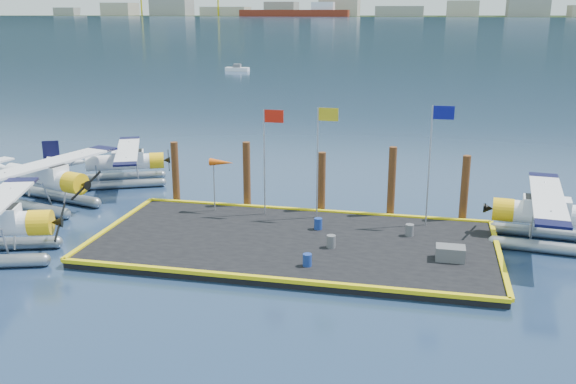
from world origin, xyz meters
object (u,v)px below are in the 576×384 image
Objects in this scene: drum_3 at (307,260)px; piling_3 at (392,184)px; flagpole_yellow at (321,146)px; piling_4 at (464,191)px; seaplane_d at (554,218)px; piling_2 at (322,184)px; drum_1 at (331,241)px; crate at (450,253)px; windsock at (221,164)px; seaplane_c at (123,164)px; drum_5 at (318,224)px; piling_1 at (247,177)px; flagpole_blue at (434,148)px; flagpole_red at (268,146)px; drum_4 at (410,230)px; piling_0 at (176,174)px; seaplane_b at (43,181)px.

drum_3 is 0.14× the size of piling_3.
flagpole_yellow is 8.35m from piling_4.
piling_2 is at bearing 85.04° from seaplane_d.
seaplane_d is 11.45m from drum_1.
piling_4 reaches higher than crate.
seaplane_d is at bearing 38.28° from crate.
piling_2 reaches higher than windsock.
seaplane_c is 15.99m from flagpole_yellow.
crate is (6.76, -2.95, 0.03)m from drum_5.
seaplane_c is 10.74m from piling_1.
flagpole_red is at bearing 180.00° from flagpole_blue.
windsock reaches higher than crate.
piling_4 is (7.80, 1.60, -2.51)m from flagpole_yellow.
seaplane_d is 7.25m from drum_4.
flagpole_yellow reaches higher than piling_0.
flagpole_red is at bearing -43.15° from piling_1.
piling_0 reaches higher than drum_5.
piling_2 is at bearing 96.69° from drum_5.
piling_2 reaches higher than drum_3.
flagpole_yellow reaches higher than seaplane_c.
flagpole_blue reaches higher than seaplane_c.
piling_2 is (4.50, 0.00, -0.20)m from piling_1.
flagpole_yellow is 1.44× the size of piling_3.
flagpole_red is 1.40× the size of piling_3.
piling_3 reaches higher than seaplane_c.
seaplane_c is 2.22× the size of piling_0.
seaplane_d is 1.60× the size of flagpole_yellow.
seaplane_c is 6.77m from piling_0.
flagpole_red is (-3.58, 7.02, 3.70)m from drum_3.
drum_5 is (-11.90, -1.11, -0.82)m from seaplane_d.
piling_0 is at bearing 119.11° from seaplane_b.
piling_4 reaches higher than drum_4.
flagpole_yellow is 1.55× the size of piling_0.
drum_4 reaches higher than drum_5.
flagpole_red reaches higher than piling_4.
drum_1 is at bearing -32.47° from windsock.
piling_2 is (-0.20, 1.60, -2.61)m from flagpole_yellow.
seaplane_c is at bearing 173.62° from seaplane_b.
piling_3 is at bearing 116.10° from crate.
seaplane_d is 16.29× the size of drum_5.
drum_5 is 5.23m from piling_3.
seaplane_c is 21.64m from flagpole_blue.
seaplane_c is 18.86m from drum_1.
seaplane_d is 8.68m from piling_3.
seaplane_d is at bearing 104.74° from seaplane_b.
flagpole_blue is (5.99, -0.00, 0.17)m from flagpole_yellow.
seaplane_d is 1.65× the size of flagpole_red.
drum_5 is 0.15× the size of piling_4.
flagpole_blue is at bearing -0.00° from windsock.
seaplane_d is 12.50m from flagpole_yellow.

